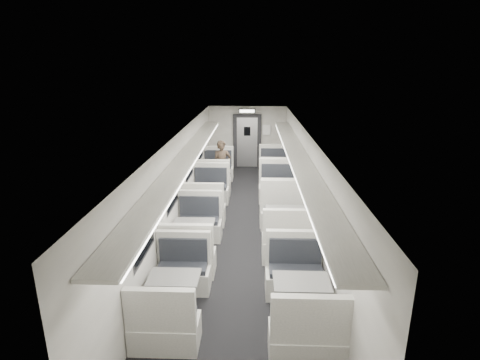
# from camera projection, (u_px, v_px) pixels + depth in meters

# --- Properties ---
(room) EXTENTS (3.24, 12.24, 2.64)m
(room) POSITION_uv_depth(u_px,v_px,m) (243.00, 183.00, 8.97)
(room) COLOR black
(room) RESTS_ON ground
(booth_left_a) EXTENTS (1.07, 2.17, 1.16)m
(booth_left_a) POSITION_uv_depth(u_px,v_px,m) (216.00, 175.00, 12.51)
(booth_left_a) COLOR silver
(booth_left_a) RESTS_ON room
(booth_left_b) EXTENTS (1.06, 2.16, 1.16)m
(booth_left_b) POSITION_uv_depth(u_px,v_px,m) (208.00, 199.00, 10.27)
(booth_left_b) COLOR silver
(booth_left_b) RESTS_ON room
(booth_left_c) EXTENTS (1.03, 2.10, 1.12)m
(booth_left_c) POSITION_uv_depth(u_px,v_px,m) (194.00, 238.00, 7.96)
(booth_left_c) COLOR silver
(booth_left_c) RESTS_ON room
(booth_left_d) EXTENTS (0.97, 1.98, 1.06)m
(booth_left_d) POSITION_uv_depth(u_px,v_px,m) (175.00, 295.00, 6.03)
(booth_left_d) COLOR silver
(booth_left_d) RESTS_ON room
(booth_right_a) EXTENTS (1.08, 2.19, 1.17)m
(booth_right_a) POSITION_uv_depth(u_px,v_px,m) (275.00, 173.00, 12.74)
(booth_right_a) COLOR silver
(booth_right_a) RESTS_ON room
(booth_right_b) EXTENTS (1.15, 2.33, 1.25)m
(booth_right_b) POSITION_uv_depth(u_px,v_px,m) (280.00, 197.00, 10.29)
(booth_right_b) COLOR silver
(booth_right_b) RESTS_ON room
(booth_right_c) EXTENTS (1.11, 2.25, 1.21)m
(booth_right_c) POSITION_uv_depth(u_px,v_px,m) (286.00, 225.00, 8.52)
(booth_right_c) COLOR silver
(booth_right_c) RESTS_ON room
(booth_right_d) EXTENTS (1.04, 2.11, 1.13)m
(booth_right_d) POSITION_uv_depth(u_px,v_px,m) (301.00, 301.00, 5.83)
(booth_right_d) COLOR silver
(booth_right_d) RESTS_ON room
(passenger) EXTENTS (0.63, 0.45, 1.62)m
(passenger) POSITION_uv_depth(u_px,v_px,m) (222.00, 166.00, 12.03)
(passenger) COLOR black
(passenger) RESTS_ON room
(window_a) EXTENTS (0.02, 1.18, 0.84)m
(window_a) POSITION_uv_depth(u_px,v_px,m) (200.00, 147.00, 12.23)
(window_a) COLOR black
(window_a) RESTS_ON room
(window_b) EXTENTS (0.02, 1.18, 0.84)m
(window_b) POSITION_uv_depth(u_px,v_px,m) (189.00, 164.00, 10.13)
(window_b) COLOR black
(window_b) RESTS_ON room
(window_c) EXTENTS (0.02, 1.18, 0.84)m
(window_c) POSITION_uv_depth(u_px,v_px,m) (172.00, 189.00, 8.03)
(window_c) COLOR black
(window_c) RESTS_ON room
(window_d) EXTENTS (0.02, 1.18, 0.84)m
(window_d) POSITION_uv_depth(u_px,v_px,m) (144.00, 233.00, 5.92)
(window_d) COLOR black
(window_d) RESTS_ON room
(luggage_rack_left) EXTENTS (0.46, 10.40, 0.09)m
(luggage_rack_left) POSITION_uv_depth(u_px,v_px,m) (188.00, 156.00, 8.52)
(luggage_rack_left) COLOR silver
(luggage_rack_left) RESTS_ON room
(luggage_rack_right) EXTENTS (0.46, 10.40, 0.09)m
(luggage_rack_right) POSITION_uv_depth(u_px,v_px,m) (298.00, 157.00, 8.44)
(luggage_rack_right) COLOR silver
(luggage_rack_right) RESTS_ON room
(vestibule_door) EXTENTS (1.10, 0.13, 2.10)m
(vestibule_door) POSITION_uv_depth(u_px,v_px,m) (247.00, 141.00, 14.69)
(vestibule_door) COLOR black
(vestibule_door) RESTS_ON room
(exit_sign) EXTENTS (0.62, 0.12, 0.16)m
(exit_sign) POSITION_uv_depth(u_px,v_px,m) (247.00, 111.00, 13.86)
(exit_sign) COLOR black
(exit_sign) RESTS_ON room
(wall_notice) EXTENTS (0.32, 0.02, 0.40)m
(wall_notice) POSITION_uv_depth(u_px,v_px,m) (266.00, 130.00, 14.52)
(wall_notice) COLOR white
(wall_notice) RESTS_ON room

